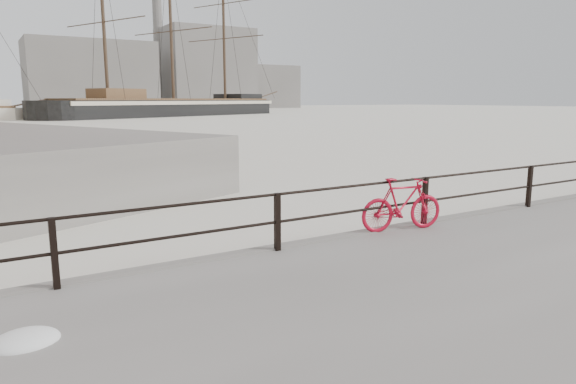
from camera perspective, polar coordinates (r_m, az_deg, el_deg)
ground at (r=11.19m, az=14.20°, el=-5.13°), size 400.00×400.00×0.00m
guardrail at (r=10.89m, az=14.96°, el=-0.99°), size 28.00×0.10×1.00m
bicycle at (r=10.31m, az=12.56°, el=-1.33°), size 1.78×0.61×1.06m
barque_black at (r=94.02m, az=-12.52°, el=8.27°), size 61.79×40.97×33.44m
industrial_west at (r=150.23m, az=-21.06°, el=11.94°), size 32.00×18.00×18.00m
industrial_mid at (r=165.17m, az=-9.12°, el=13.31°), size 26.00×20.00×24.00m
industrial_east at (r=179.39m, az=-2.74°, el=11.58°), size 20.00×16.00×14.00m
smokestack at (r=166.28m, az=-14.23°, el=16.57°), size 2.80×2.80×44.00m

